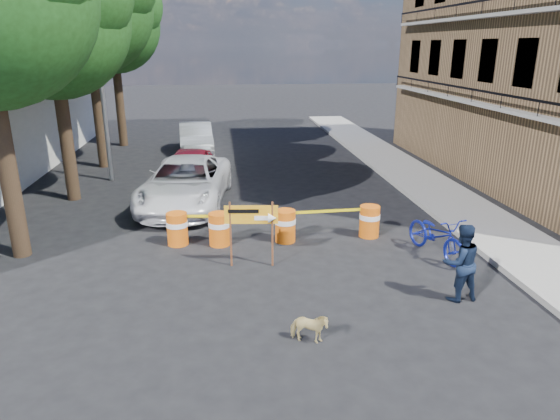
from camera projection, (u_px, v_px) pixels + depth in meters
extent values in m
plane|color=black|center=(293.00, 275.00, 11.84)|extent=(120.00, 120.00, 0.00)
cube|color=gray|center=(437.00, 192.00, 18.18)|extent=(2.40, 40.00, 0.15)
cylinder|color=#332316|center=(6.00, 160.00, 12.16)|extent=(0.44, 0.44, 5.04)
cylinder|color=#332316|center=(65.00, 132.00, 16.92)|extent=(0.44, 0.44, 4.76)
sphere|color=#1B4413|center=(50.00, 20.00, 15.79)|extent=(5.00, 5.00, 5.00)
sphere|color=#1B4413|center=(35.00, 42.00, 16.51)|extent=(3.50, 3.50, 3.50)
cylinder|color=#332316|center=(98.00, 106.00, 21.54)|extent=(0.44, 0.44, 5.32)
sphere|color=#1B4413|center=(86.00, 7.00, 20.28)|extent=(5.40, 5.40, 5.40)
sphere|color=#1B4413|center=(73.00, 27.00, 21.07)|extent=(3.78, 3.78, 3.78)
cylinder|color=#332316|center=(119.00, 99.00, 26.31)|extent=(0.44, 0.44, 4.93)
sphere|color=#1B4413|center=(112.00, 25.00, 25.15)|extent=(4.80, 4.80, 4.80)
sphere|color=#1B4413|center=(126.00, 5.00, 24.52)|extent=(3.60, 3.60, 3.60)
sphere|color=#1B4413|center=(101.00, 39.00, 25.85)|extent=(3.36, 3.36, 3.36)
cylinder|color=gray|center=(101.00, 78.00, 18.85)|extent=(0.16, 0.16, 8.00)
cylinder|color=orange|center=(177.00, 229.00, 13.51)|extent=(0.56, 0.56, 0.90)
cylinder|color=white|center=(177.00, 224.00, 13.47)|extent=(0.58, 0.58, 0.14)
cylinder|color=orange|center=(219.00, 229.00, 13.49)|extent=(0.56, 0.56, 0.90)
cylinder|color=white|center=(219.00, 224.00, 13.45)|extent=(0.58, 0.58, 0.14)
cylinder|color=orange|center=(285.00, 226.00, 13.73)|extent=(0.56, 0.56, 0.90)
cylinder|color=white|center=(285.00, 221.00, 13.68)|extent=(0.58, 0.58, 0.14)
cylinder|color=orange|center=(369.00, 221.00, 14.09)|extent=(0.56, 0.56, 0.90)
cylinder|color=white|center=(370.00, 216.00, 14.05)|extent=(0.58, 0.58, 0.14)
cylinder|color=#592D19|center=(231.00, 234.00, 12.07)|extent=(0.05, 0.05, 1.66)
cylinder|color=#592D19|center=(272.00, 234.00, 12.08)|extent=(0.05, 0.05, 1.66)
cube|color=orange|center=(251.00, 215.00, 11.92)|extent=(1.28, 0.17, 0.46)
cube|color=white|center=(262.00, 218.00, 11.93)|extent=(0.37, 0.05, 0.11)
cone|color=white|center=(272.00, 218.00, 11.93)|extent=(0.23, 0.26, 0.24)
cube|color=black|center=(243.00, 211.00, 11.87)|extent=(0.73, 0.09, 0.09)
imported|color=#111C33|center=(461.00, 263.00, 10.46)|extent=(0.89, 0.73, 1.70)
imported|color=#121E98|center=(438.00, 216.00, 12.58)|extent=(1.02, 1.29, 2.17)
imported|color=#D8C37C|center=(309.00, 328.00, 9.06)|extent=(0.78, 0.52, 0.60)
imported|color=white|center=(186.00, 183.00, 16.76)|extent=(3.29, 5.92, 1.57)
imported|color=maroon|center=(189.00, 169.00, 18.84)|extent=(2.12, 4.41, 1.45)
imported|color=silver|center=(196.00, 138.00, 25.01)|extent=(1.89, 4.60, 1.48)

